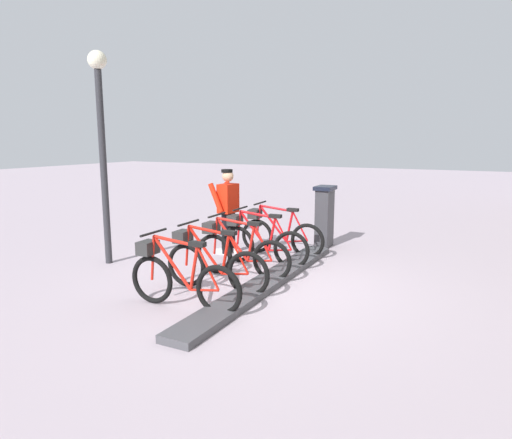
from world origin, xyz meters
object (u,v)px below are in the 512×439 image
bike_docked_4 (179,277)px  bike_docked_2 (238,251)px  payment_kiosk (324,215)px  bike_docked_1 (260,241)px  bike_docked_0 (278,233)px  worker_near_rack (228,208)px  bike_docked_3 (212,263)px  lamp_post (101,126)px

bike_docked_4 → bike_docked_2: bearing=-90.0°
payment_kiosk → bike_docked_4: size_ratio=0.74×
bike_docked_1 → bike_docked_0: bearing=-90.0°
worker_near_rack → bike_docked_4: bearing=108.1°
bike_docked_3 → worker_near_rack: (0.93, -2.04, 0.48)m
bike_docked_1 → bike_docked_2: bearing=90.0°
payment_kiosk → bike_docked_2: (0.57, 2.66, -0.24)m
bike_docked_2 → bike_docked_4: 1.59m
bike_docked_1 → bike_docked_2: (0.00, 0.79, 0.00)m
bike_docked_2 → worker_near_rack: (0.93, -1.25, 0.48)m
worker_near_rack → lamp_post: bearing=45.4°
bike_docked_3 → bike_docked_1: bearing=-90.0°
bike_docked_2 → payment_kiosk: bearing=-102.1°
bike_docked_2 → bike_docked_3: bearing=90.0°
payment_kiosk → bike_docked_1: 1.96m
payment_kiosk → bike_docked_4: 4.29m
payment_kiosk → bike_docked_4: (0.57, 4.25, -0.24)m
worker_near_rack → bike_docked_1: bearing=154.0°
payment_kiosk → bike_docked_3: bearing=80.6°
bike_docked_1 → bike_docked_3: bearing=90.0°
bike_docked_0 → bike_docked_2: (0.00, 1.59, 0.00)m
payment_kiosk → bike_docked_2: bearing=77.9°
bike_docked_0 → worker_near_rack: (0.93, 0.34, 0.48)m
payment_kiosk → bike_docked_2: size_ratio=0.74×
payment_kiosk → bike_docked_3: payment_kiosk is taller
payment_kiosk → bike_docked_0: size_ratio=0.74×
bike_docked_2 → bike_docked_1: bearing=-90.0°
bike_docked_4 → bike_docked_0: bearing=-90.0°
bike_docked_1 → payment_kiosk: bearing=-107.1°
bike_docked_4 → lamp_post: (2.51, -1.23, 2.02)m
lamp_post → bike_docked_1: bearing=-155.3°
payment_kiosk → worker_near_rack: size_ratio=0.77×
bike_docked_0 → bike_docked_4: same height
bike_docked_2 → bike_docked_4: bearing=90.0°
bike_docked_0 → bike_docked_3: same height
bike_docked_4 → worker_near_rack: (0.93, -2.84, 0.48)m
payment_kiosk → bike_docked_3: (0.57, 3.45, -0.24)m
payment_kiosk → bike_docked_1: bearing=72.9°
worker_near_rack → lamp_post: (1.58, 1.60, 1.54)m
bike_docked_4 → worker_near_rack: bearing=-71.9°
bike_docked_1 → lamp_post: lamp_post is taller
bike_docked_0 → worker_near_rack: worker_near_rack is taller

